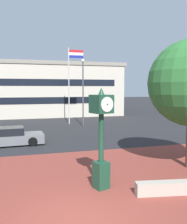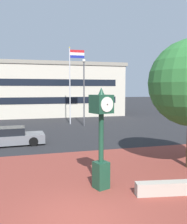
{
  "view_description": "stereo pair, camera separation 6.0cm",
  "coord_description": "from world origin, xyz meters",
  "px_view_note": "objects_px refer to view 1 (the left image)",
  "views": [
    {
      "loc": [
        -1.48,
        -6.94,
        4.04
      ],
      "look_at": [
        1.08,
        2.34,
        3.1
      ],
      "focal_mm": 38.85,
      "sensor_mm": 36.0,
      "label": 1
    },
    {
      "loc": [
        -1.42,
        -6.95,
        4.04
      ],
      "look_at": [
        1.08,
        2.34,
        3.1
      ],
      "focal_mm": 38.85,
      "sensor_mm": 36.0,
      "label": 2
    }
  ],
  "objects_px": {
    "street_clock": "(101,135)",
    "street_lamp_post": "(83,86)",
    "civic_building": "(16,89)",
    "car_street_near": "(12,137)",
    "flagpole_primary": "(70,79)"
  },
  "relations": [
    {
      "from": "street_lamp_post",
      "to": "civic_building",
      "type": "bearing_deg",
      "value": 117.91
    },
    {
      "from": "car_street_near",
      "to": "flagpole_primary",
      "type": "relative_size",
      "value": 0.51
    },
    {
      "from": "street_clock",
      "to": "car_street_near",
      "type": "distance_m",
      "value": 9.91
    },
    {
      "from": "street_clock",
      "to": "street_lamp_post",
      "type": "xyz_separation_m",
      "value": [
        2.98,
        16.15,
        2.12
      ]
    },
    {
      "from": "street_clock",
      "to": "car_street_near",
      "type": "height_order",
      "value": "street_clock"
    },
    {
      "from": "civic_building",
      "to": "street_lamp_post",
      "type": "distance_m",
      "value": 15.67
    },
    {
      "from": "car_street_near",
      "to": "flagpole_primary",
      "type": "distance_m",
      "value": 11.73
    },
    {
      "from": "civic_building",
      "to": "street_lamp_post",
      "type": "xyz_separation_m",
      "value": [
        7.33,
        -13.84,
        0.43
      ]
    },
    {
      "from": "car_street_near",
      "to": "street_lamp_post",
      "type": "bearing_deg",
      "value": 133.31
    },
    {
      "from": "flagpole_primary",
      "to": "civic_building",
      "type": "distance_m",
      "value": 13.59
    },
    {
      "from": "street_clock",
      "to": "street_lamp_post",
      "type": "bearing_deg",
      "value": 60.04
    },
    {
      "from": "flagpole_primary",
      "to": "civic_building",
      "type": "height_order",
      "value": "flagpole_primary"
    },
    {
      "from": "civic_building",
      "to": "car_street_near",
      "type": "bearing_deg",
      "value": -88.83
    },
    {
      "from": "street_clock",
      "to": "car_street_near",
      "type": "relative_size",
      "value": 0.93
    },
    {
      "from": "civic_building",
      "to": "street_lamp_post",
      "type": "relative_size",
      "value": 4.39
    }
  ]
}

